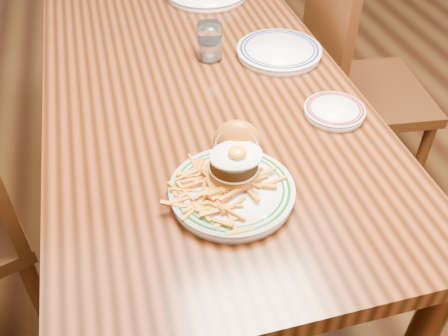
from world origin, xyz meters
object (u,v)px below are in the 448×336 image
object	(u,v)px
chair_right	(350,84)
main_plate	(233,179)
side_plate	(335,111)
table	(198,106)

from	to	relation	value
chair_right	main_plate	xyz separation A→B (m)	(-0.64, -0.68, 0.28)
main_plate	side_plate	size ratio (longest dim) A/B	1.82
table	main_plate	xyz separation A→B (m)	(-0.02, -0.46, 0.12)
table	chair_right	world-z (taller)	chair_right
chair_right	side_plate	world-z (taller)	chair_right
main_plate	side_plate	bearing A→B (deg)	53.55
chair_right	side_plate	xyz separation A→B (m)	(-0.32, -0.47, 0.26)
main_plate	side_plate	distance (m)	0.39
side_plate	main_plate	bearing A→B (deg)	-156.61
chair_right	main_plate	bearing A→B (deg)	53.04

